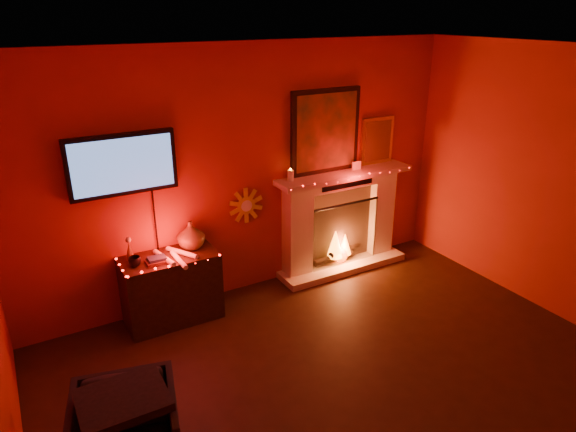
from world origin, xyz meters
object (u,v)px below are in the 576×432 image
Objects in this scene: fireplace at (340,212)px; sunburst_clock at (246,206)px; console_table at (172,284)px; tv at (123,165)px.

fireplace reaches higher than sunburst_clock.
fireplace is 2.17m from console_table.
tv is 1.30m from console_table.
tv reaches higher than console_table.
sunburst_clock is (1.25, 0.03, -0.65)m from tv.
tv is 1.23× the size of console_table.
fireplace reaches higher than tv.
sunburst_clock is (-1.19, 0.09, 0.28)m from fireplace.
fireplace is 2.61m from tv.
tv is at bearing 178.50° from fireplace.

